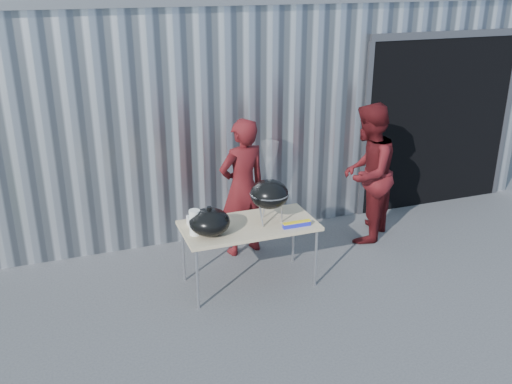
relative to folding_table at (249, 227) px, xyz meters
name	(u,v)px	position (x,y,z in m)	size (l,w,h in m)	color
ground	(273,295)	(0.16, -0.35, -0.71)	(80.00, 80.00, 0.00)	#414144
building	(226,82)	(1.08, 4.23, 0.83)	(8.20, 6.20, 3.10)	silver
folding_table	(249,227)	(0.00, 0.00, 0.00)	(1.50, 0.75, 0.75)	tan
kettle_grill	(269,187)	(0.23, -0.02, 0.46)	(0.44, 0.44, 0.94)	black
grill_lid	(210,222)	(-0.48, -0.10, 0.18)	(0.44, 0.44, 0.32)	black
paper_towels	(195,222)	(-0.63, -0.05, 0.18)	(0.12, 0.12, 0.28)	white
white_tub	(197,221)	(-0.55, 0.18, 0.09)	(0.20, 0.15, 0.10)	white
foil_box	(297,224)	(0.47, -0.25, 0.07)	(0.32, 0.05, 0.06)	#1C21BB
person_cook	(243,188)	(0.19, 0.78, 0.17)	(0.64, 0.42, 1.76)	#4C1013
person_bystander	(367,173)	(1.85, 0.60, 0.21)	(0.90, 0.70, 1.85)	#4C1013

